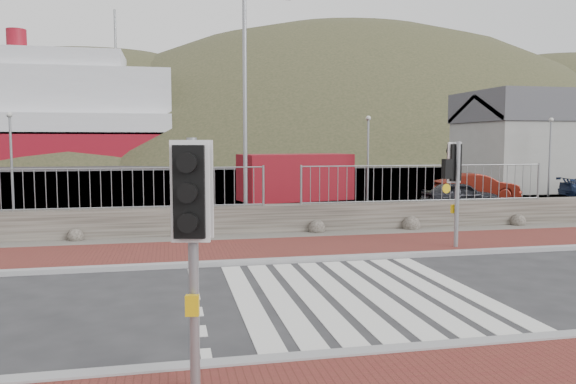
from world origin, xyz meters
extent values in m
plane|color=#28282B|center=(0.00, 0.00, 0.00)|extent=(220.00, 220.00, 0.00)
cube|color=maroon|center=(0.00, 4.50, 0.04)|extent=(40.00, 3.00, 0.08)
cube|color=gray|center=(0.00, -3.00, 0.05)|extent=(40.00, 0.25, 0.12)
cube|color=gray|center=(0.00, 3.00, 0.05)|extent=(40.00, 0.25, 0.12)
cube|color=silver|center=(-2.10, 0.00, 0.01)|extent=(0.42, 5.60, 0.01)
cube|color=silver|center=(-1.50, 0.00, 0.01)|extent=(0.42, 5.60, 0.01)
cube|color=silver|center=(-0.90, 0.00, 0.01)|extent=(0.42, 5.60, 0.01)
cube|color=silver|center=(-0.30, 0.00, 0.01)|extent=(0.42, 5.60, 0.01)
cube|color=silver|center=(0.30, 0.00, 0.01)|extent=(0.42, 5.60, 0.01)
cube|color=silver|center=(0.90, 0.00, 0.01)|extent=(0.42, 5.60, 0.01)
cube|color=silver|center=(1.50, 0.00, 0.01)|extent=(0.42, 5.60, 0.01)
cube|color=silver|center=(2.10, 0.00, 0.01)|extent=(0.42, 5.60, 0.01)
cube|color=#59544C|center=(0.00, 6.50, 0.03)|extent=(40.00, 1.50, 0.06)
cube|color=#423D36|center=(0.00, 7.30, 0.45)|extent=(40.00, 0.60, 0.90)
cylinder|color=gray|center=(-4.80, 7.15, 2.10)|extent=(8.40, 0.04, 0.04)
cylinder|color=gray|center=(-0.60, 7.15, 1.50)|extent=(0.07, 0.07, 1.20)
cylinder|color=gray|center=(4.80, 7.15, 2.10)|extent=(8.40, 0.04, 0.04)
cylinder|color=gray|center=(0.60, 7.15, 1.50)|extent=(0.07, 0.07, 1.20)
cylinder|color=gray|center=(9.00, 7.15, 1.50)|extent=(0.07, 0.07, 1.20)
cube|color=#4C4C4F|center=(0.00, 27.90, 0.00)|extent=(120.00, 40.00, 0.50)
cube|color=#3F4C54|center=(0.00, 62.90, 0.00)|extent=(220.00, 50.00, 0.05)
cube|color=silver|center=(-18.00, 67.90, 9.00)|extent=(30.00, 12.00, 6.00)
cube|color=silver|center=(-18.00, 67.90, 13.00)|extent=(18.00, 10.00, 2.50)
cylinder|color=maroon|center=(-22.00, 67.90, 15.50)|extent=(2.40, 2.40, 3.00)
cylinder|color=gray|center=(-10.00, 67.90, 17.00)|extent=(0.30, 0.30, 6.00)
cube|color=#9E9E99|center=(20.00, 19.90, 2.00)|extent=(12.00, 6.00, 4.00)
cube|color=#4C4C51|center=(20.00, 19.90, 4.90)|extent=(12.20, 6.20, 1.80)
ellipsoid|color=#30341F|center=(-15.00, 87.90, -20.00)|extent=(106.40, 68.40, 76.00)
ellipsoid|color=#30341F|center=(30.00, 87.90, -26.00)|extent=(140.00, 90.00, 100.00)
ellipsoid|color=#30341F|center=(75.00, 87.90, -20.00)|extent=(112.00, 72.00, 80.00)
cylinder|color=gray|center=(-3.20, -3.70, 1.46)|extent=(0.11, 0.11, 2.92)
cube|color=gold|center=(-3.20, -3.70, 1.10)|extent=(0.16, 0.11, 0.23)
cube|color=black|center=(-3.20, -3.70, 2.35)|extent=(0.46, 0.33, 1.10)
sphere|color=#0CE53F|center=(-3.20, -3.70, 2.04)|extent=(0.16, 0.16, 0.16)
cylinder|color=gray|center=(4.02, 3.64, 1.45)|extent=(0.11, 0.11, 2.89)
cube|color=gold|center=(4.02, 3.64, 1.09)|extent=(0.16, 0.11, 0.23)
cube|color=black|center=(4.02, 3.64, 2.33)|extent=(0.46, 0.33, 1.09)
sphere|color=#0CE53F|center=(4.02, 3.64, 2.02)|extent=(0.16, 0.16, 0.16)
cube|color=black|center=(3.66, 3.56, 2.17)|extent=(0.26, 0.21, 0.52)
cylinder|color=gray|center=(-1.03, 8.10, 3.81)|extent=(0.13, 0.13, 7.61)
cube|color=maroon|center=(2.66, 17.07, 1.13)|extent=(5.78, 3.37, 2.26)
imported|color=black|center=(9.00, 12.42, 0.57)|extent=(3.33, 1.36, 1.13)
imported|color=#5F160D|center=(11.46, 15.23, 0.66)|extent=(4.15, 1.96, 1.31)
camera|label=1|loc=(-3.44, -9.90, 2.88)|focal=35.00mm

